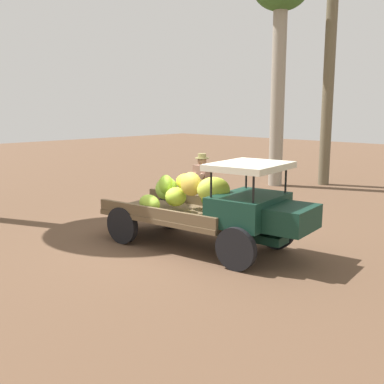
% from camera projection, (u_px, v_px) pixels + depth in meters
% --- Properties ---
extents(ground_plane, '(60.00, 60.00, 0.00)m').
position_uv_depth(ground_plane, '(183.00, 244.00, 9.82)').
color(ground_plane, brown).
extents(truck, '(4.59, 2.21, 1.83)m').
position_uv_depth(truck, '(215.00, 207.00, 9.28)').
color(truck, '#113226').
rests_on(truck, ground).
extents(farmer, '(0.53, 0.46, 1.76)m').
position_uv_depth(farmer, '(202.00, 184.00, 11.30)').
color(farmer, '#B1A9A0').
rests_on(farmer, ground).
extents(wooden_crate, '(0.71, 0.68, 0.49)m').
position_uv_depth(wooden_crate, '(125.00, 220.00, 10.90)').
color(wooden_crate, '#886849').
rests_on(wooden_crate, ground).
extents(forest_tree_2, '(1.97, 1.97, 7.75)m').
position_uv_depth(forest_tree_2, '(281.00, 11.00, 16.11)').
color(forest_tree_2, gray).
rests_on(forest_tree_2, ground).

